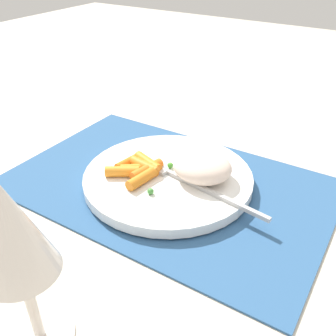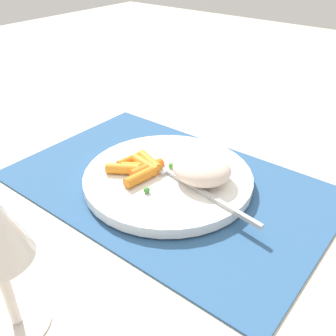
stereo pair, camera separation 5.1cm
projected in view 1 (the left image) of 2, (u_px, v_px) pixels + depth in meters
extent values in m
plane|color=beige|center=(168.00, 185.00, 0.58)|extent=(2.40, 2.40, 0.00)
cube|color=#2D5684|center=(168.00, 184.00, 0.57)|extent=(0.47, 0.30, 0.01)
cylinder|color=white|center=(168.00, 178.00, 0.57)|extent=(0.25, 0.25, 0.01)
ellipsoid|color=beige|center=(202.00, 167.00, 0.55)|extent=(0.09, 0.08, 0.04)
cylinder|color=orange|center=(138.00, 168.00, 0.57)|extent=(0.05, 0.04, 0.01)
cylinder|color=orange|center=(128.00, 162.00, 0.58)|extent=(0.02, 0.05, 0.01)
cylinder|color=orange|center=(144.00, 166.00, 0.57)|extent=(0.05, 0.02, 0.02)
cylinder|color=orange|center=(122.00, 171.00, 0.56)|extent=(0.05, 0.04, 0.02)
cylinder|color=orange|center=(147.00, 170.00, 0.56)|extent=(0.03, 0.06, 0.02)
cylinder|color=orange|center=(142.00, 179.00, 0.54)|extent=(0.02, 0.05, 0.02)
cylinder|color=orange|center=(147.00, 163.00, 0.58)|extent=(0.05, 0.03, 0.02)
sphere|color=#46933E|center=(151.00, 191.00, 0.52)|extent=(0.01, 0.01, 0.01)
sphere|color=#4A953C|center=(133.00, 182.00, 0.54)|extent=(0.01, 0.01, 0.01)
sphere|color=#54B62E|center=(144.00, 167.00, 0.57)|extent=(0.01, 0.01, 0.01)
sphere|color=green|center=(130.00, 170.00, 0.57)|extent=(0.01, 0.01, 0.01)
sphere|color=#58A63A|center=(145.00, 169.00, 0.57)|extent=(0.01, 0.01, 0.01)
sphere|color=green|center=(170.00, 165.00, 0.58)|extent=(0.01, 0.01, 0.01)
sphere|color=green|center=(141.00, 156.00, 0.60)|extent=(0.01, 0.01, 0.01)
sphere|color=green|center=(129.00, 160.00, 0.59)|extent=(0.01, 0.01, 0.01)
cube|color=#BBBBBB|center=(156.00, 167.00, 0.58)|extent=(0.05, 0.02, 0.01)
cube|color=#BBBBBB|center=(214.00, 194.00, 0.52)|extent=(0.17, 0.03, 0.01)
cylinder|color=silver|center=(40.00, 335.00, 0.36)|extent=(0.06, 0.06, 0.00)
cylinder|color=silver|center=(31.00, 304.00, 0.34)|extent=(0.01, 0.01, 0.09)
cone|color=silver|center=(10.00, 229.00, 0.29)|extent=(0.07, 0.07, 0.09)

